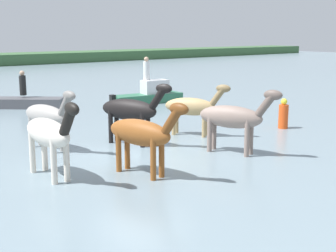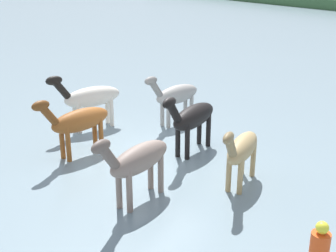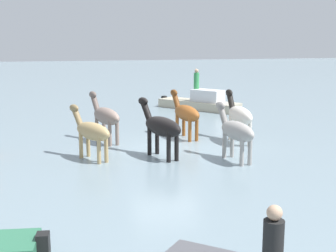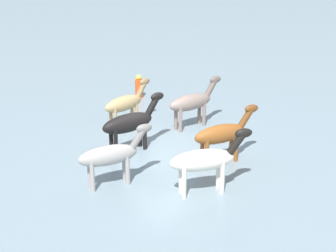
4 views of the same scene
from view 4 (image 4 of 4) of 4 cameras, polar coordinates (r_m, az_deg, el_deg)
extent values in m
plane|color=gray|center=(18.32, -0.81, -3.02)|extent=(142.35, 142.35, 0.00)
ellipsoid|color=silver|center=(15.17, 3.93, -3.94)|extent=(0.62, 2.05, 0.69)
cylinder|color=silver|center=(15.76, 5.82, -5.27)|extent=(0.15, 0.15, 1.13)
cylinder|color=silver|center=(15.48, 6.25, -5.81)|extent=(0.15, 0.15, 1.13)
cylinder|color=silver|center=(15.41, 1.50, -5.83)|extent=(0.15, 0.15, 1.13)
cylinder|color=silver|center=(15.13, 1.85, -6.40)|extent=(0.15, 0.15, 1.13)
cylinder|color=black|center=(15.34, 7.84, -1.96)|extent=(0.24, 0.63, 0.76)
ellipsoid|color=black|center=(15.30, 8.65, -0.81)|extent=(0.24, 0.56, 0.30)
ellipsoid|color=brown|center=(17.19, 5.97, -0.92)|extent=(0.95, 2.05, 0.66)
cylinder|color=brown|center=(17.83, 7.25, -2.02)|extent=(0.15, 0.15, 1.09)
cylinder|color=brown|center=(17.59, 7.81, -2.40)|extent=(0.15, 0.15, 1.09)
cylinder|color=brown|center=(17.26, 3.94, -2.74)|extent=(0.15, 0.15, 1.09)
cylinder|color=brown|center=(17.01, 4.48, -3.14)|extent=(0.15, 0.15, 1.09)
cylinder|color=brown|center=(17.58, 8.93, 0.97)|extent=(0.34, 0.64, 0.73)
ellipsoid|color=brown|center=(17.59, 9.54, 1.98)|extent=(0.33, 0.57, 0.29)
ellipsoid|color=gray|center=(20.14, 2.57, 2.74)|extent=(1.22, 2.08, 0.67)
cylinder|color=gray|center=(20.79, 3.60, 1.74)|extent=(0.15, 0.15, 1.10)
cylinder|color=gray|center=(20.56, 4.15, 1.48)|extent=(0.15, 0.15, 1.10)
cylinder|color=gray|center=(20.12, 0.90, 1.07)|extent=(0.15, 0.15, 1.10)
cylinder|color=gray|center=(19.88, 1.44, 0.79)|extent=(0.15, 0.15, 1.10)
cylinder|color=#63544C|center=(20.63, 4.96, 4.43)|extent=(0.42, 0.65, 0.73)
ellipsoid|color=#63544C|center=(20.67, 5.44, 5.32)|extent=(0.40, 0.59, 0.29)
ellipsoid|color=black|center=(17.98, -4.64, 0.34)|extent=(1.29, 2.13, 0.69)
cylinder|color=black|center=(18.62, -3.24, -0.71)|extent=(0.15, 0.15, 1.13)
cylinder|color=black|center=(18.37, -2.68, -1.04)|extent=(0.15, 0.15, 1.13)
cylinder|color=black|center=(18.05, -6.52, -1.59)|extent=(0.15, 0.15, 1.13)
cylinder|color=black|center=(17.79, -5.99, -1.94)|extent=(0.15, 0.15, 1.13)
cylinder|color=black|center=(18.36, -1.79, 2.37)|extent=(0.44, 0.67, 0.75)
ellipsoid|color=black|center=(18.38, -1.24, 3.40)|extent=(0.42, 0.61, 0.30)
ellipsoid|color=tan|center=(20.29, -5.11, 2.57)|extent=(1.38, 1.88, 0.62)
cylinder|color=tan|center=(20.90, -4.15, 1.71)|extent=(0.14, 0.14, 1.02)
cylinder|color=tan|center=(20.68, -3.61, 1.50)|extent=(0.14, 0.14, 1.02)
cylinder|color=tan|center=(20.26, -6.55, 0.94)|extent=(0.14, 0.14, 1.02)
cylinder|color=tan|center=(20.03, -6.02, 0.72)|extent=(0.14, 0.14, 1.02)
cylinder|color=olive|center=(20.75, -3.05, 4.26)|extent=(0.46, 0.60, 0.68)
ellipsoid|color=olive|center=(20.79, -2.66, 5.11)|extent=(0.43, 0.55, 0.27)
ellipsoid|color=#9E9993|center=(15.71, -6.89, -3.36)|extent=(0.87, 2.00, 0.65)
cylinder|color=#9E9993|center=(16.24, -5.02, -4.50)|extent=(0.14, 0.14, 1.07)
cylinder|color=#9E9993|center=(15.97, -4.65, -4.96)|extent=(0.14, 0.14, 1.07)
cylinder|color=#9E9993|center=(15.95, -8.97, -5.22)|extent=(0.14, 0.14, 1.07)
cylinder|color=#9E9993|center=(15.68, -8.65, -5.71)|extent=(0.14, 0.14, 1.07)
cylinder|color=slate|center=(15.83, -3.42, -1.35)|extent=(0.32, 0.62, 0.71)
ellipsoid|color=slate|center=(15.78, -2.76, -0.26)|extent=(0.31, 0.56, 0.28)
cylinder|color=#E54C19|center=(23.98, -3.35, 4.30)|extent=(0.36, 0.36, 0.90)
sphere|color=yellow|center=(23.81, -3.38, 5.61)|extent=(0.24, 0.24, 0.24)
camera|label=1|loc=(17.56, 45.57, 1.39)|focal=50.13mm
camera|label=2|loc=(28.72, 7.40, 17.49)|focal=48.21mm
camera|label=3|loc=(24.12, -47.23, 6.56)|focal=50.09mm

